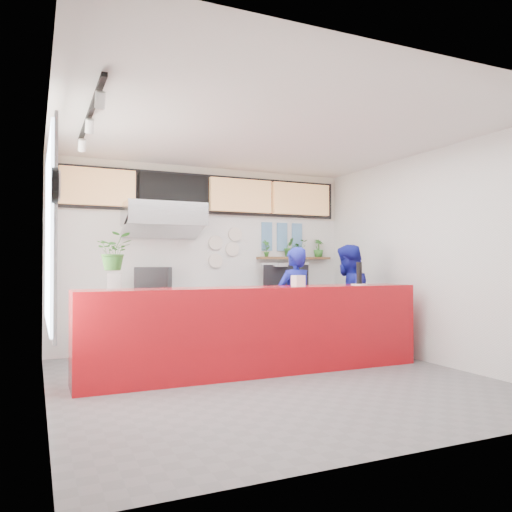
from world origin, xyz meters
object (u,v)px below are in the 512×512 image
object	(u,v)px
service_counter	(258,330)
pepper_mill	(359,273)
panini_oven	(154,282)
staff_center	(295,303)
espresso_machine	(285,279)
staff_right	(348,301)

from	to	relation	value
service_counter	pepper_mill	size ratio (longest dim) A/B	14.76
panini_oven	pepper_mill	size ratio (longest dim) A/B	1.63
panini_oven	pepper_mill	bearing A→B (deg)	-15.31
service_counter	pepper_mill	xyz separation A→B (m)	(1.51, -0.06, 0.72)
service_counter	staff_center	bearing A→B (deg)	36.41
espresso_machine	staff_right	distance (m)	1.42
pepper_mill	staff_right	bearing A→B (deg)	72.28
service_counter	panini_oven	bearing A→B (deg)	117.71
service_counter	staff_right	xyz separation A→B (m)	(1.67, 0.45, 0.29)
panini_oven	espresso_machine	size ratio (longest dim) A/B	0.66
service_counter	panini_oven	world-z (taller)	panini_oven
panini_oven	staff_right	bearing A→B (deg)	-5.35
staff_center	pepper_mill	xyz separation A→B (m)	(0.63, -0.70, 0.45)
service_counter	staff_center	distance (m)	1.12
staff_right	pepper_mill	xyz separation A→B (m)	(-0.16, -0.51, 0.43)
staff_center	pepper_mill	world-z (taller)	staff_center
panini_oven	staff_center	world-z (taller)	staff_center
staff_right	staff_center	bearing A→B (deg)	-48.70
service_counter	staff_right	size ratio (longest dim) A/B	2.67
staff_right	pepper_mill	bearing A→B (deg)	36.90
staff_right	pepper_mill	world-z (taller)	staff_right
panini_oven	espresso_machine	xyz separation A→B (m)	(2.26, 0.00, 0.02)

